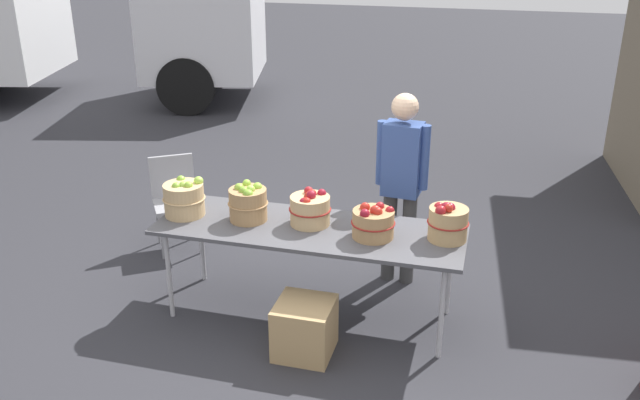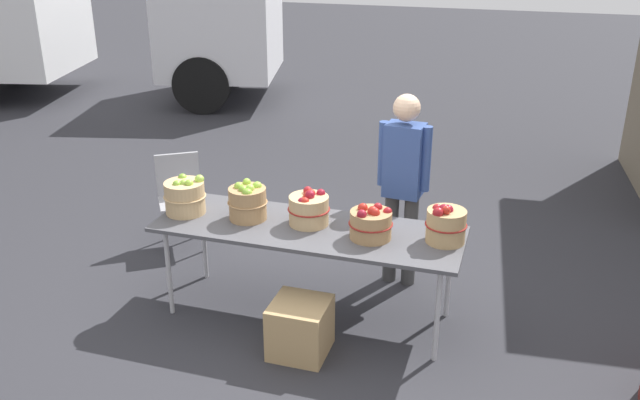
{
  "view_description": "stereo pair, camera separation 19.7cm",
  "coord_description": "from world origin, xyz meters",
  "px_view_note": "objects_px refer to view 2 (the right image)",
  "views": [
    {
      "loc": [
        1.27,
        -4.38,
        2.87
      ],
      "look_at": [
        0.0,
        0.3,
        0.85
      ],
      "focal_mm": 38.07,
      "sensor_mm": 36.0,
      "label": 1
    },
    {
      "loc": [
        1.46,
        -4.33,
        2.87
      ],
      "look_at": [
        0.0,
        0.3,
        0.85
      ],
      "focal_mm": 38.07,
      "sensor_mm": 36.0,
      "label": 2
    }
  ],
  "objects_px": {
    "apple_basket_green_1": "(248,202)",
    "apple_basket_red_1": "(371,223)",
    "vendor_adult": "(403,176)",
    "apple_basket_red_0": "(309,209)",
    "produce_crate": "(300,328)",
    "apple_basket_red_2": "(446,225)",
    "box_truck": "(8,7)",
    "apple_basket_green_0": "(185,196)",
    "folding_chair": "(180,193)",
    "market_table": "(308,232)"
  },
  "relations": [
    {
      "from": "apple_basket_green_0",
      "to": "box_truck",
      "type": "distance_m",
      "value": 8.06
    },
    {
      "from": "apple_basket_green_1",
      "to": "vendor_adult",
      "type": "distance_m",
      "value": 1.27
    },
    {
      "from": "vendor_adult",
      "to": "box_truck",
      "type": "xyz_separation_m",
      "value": [
        -7.61,
        4.53,
        0.53
      ]
    },
    {
      "from": "box_truck",
      "to": "folding_chair",
      "type": "xyz_separation_m",
      "value": [
        5.51,
        -4.41,
        -0.98
      ]
    },
    {
      "from": "apple_basket_red_2",
      "to": "box_truck",
      "type": "bearing_deg",
      "value": 147.13
    },
    {
      "from": "apple_basket_green_0",
      "to": "folding_chair",
      "type": "height_order",
      "value": "apple_basket_green_0"
    },
    {
      "from": "apple_basket_red_2",
      "to": "apple_basket_red_0",
      "type": "bearing_deg",
      "value": 179.97
    },
    {
      "from": "apple_basket_red_1",
      "to": "vendor_adult",
      "type": "height_order",
      "value": "vendor_adult"
    },
    {
      "from": "apple_basket_green_0",
      "to": "folding_chair",
      "type": "distance_m",
      "value": 1.1
    },
    {
      "from": "market_table",
      "to": "apple_basket_green_0",
      "type": "distance_m",
      "value": 1.01
    },
    {
      "from": "folding_chair",
      "to": "box_truck",
      "type": "bearing_deg",
      "value": 107.48
    },
    {
      "from": "apple_basket_red_2",
      "to": "box_truck",
      "type": "xyz_separation_m",
      "value": [
        -8.05,
        5.2,
        0.61
      ]
    },
    {
      "from": "apple_basket_green_1",
      "to": "apple_basket_red_2",
      "type": "height_order",
      "value": "apple_basket_red_2"
    },
    {
      "from": "apple_basket_red_2",
      "to": "folding_chair",
      "type": "distance_m",
      "value": 2.69
    },
    {
      "from": "apple_basket_red_0",
      "to": "produce_crate",
      "type": "height_order",
      "value": "apple_basket_red_0"
    },
    {
      "from": "market_table",
      "to": "box_truck",
      "type": "bearing_deg",
      "value": 143.25
    },
    {
      "from": "market_table",
      "to": "apple_basket_red_0",
      "type": "relative_size",
      "value": 7.24
    },
    {
      "from": "apple_basket_green_1",
      "to": "folding_chair",
      "type": "xyz_separation_m",
      "value": [
        -1.05,
        0.84,
        -0.38
      ]
    },
    {
      "from": "apple_basket_red_2",
      "to": "vendor_adult",
      "type": "relative_size",
      "value": 0.18
    },
    {
      "from": "vendor_adult",
      "to": "produce_crate",
      "type": "xyz_separation_m",
      "value": [
        -0.47,
        -1.22,
        -0.76
      ]
    },
    {
      "from": "apple_basket_red_0",
      "to": "folding_chair",
      "type": "distance_m",
      "value": 1.76
    },
    {
      "from": "apple_basket_red_0",
      "to": "apple_basket_red_1",
      "type": "distance_m",
      "value": 0.51
    },
    {
      "from": "apple_basket_red_2",
      "to": "produce_crate",
      "type": "relative_size",
      "value": 0.75
    },
    {
      "from": "vendor_adult",
      "to": "box_truck",
      "type": "relative_size",
      "value": 0.2
    },
    {
      "from": "apple_basket_red_0",
      "to": "apple_basket_red_2",
      "type": "xyz_separation_m",
      "value": [
        1.01,
        -0.0,
        0.01
      ]
    },
    {
      "from": "box_truck",
      "to": "produce_crate",
      "type": "xyz_separation_m",
      "value": [
        7.15,
        -5.75,
        -1.29
      ]
    },
    {
      "from": "apple_basket_green_0",
      "to": "vendor_adult",
      "type": "distance_m",
      "value": 1.73
    },
    {
      "from": "apple_basket_green_1",
      "to": "vendor_adult",
      "type": "height_order",
      "value": "vendor_adult"
    },
    {
      "from": "box_truck",
      "to": "produce_crate",
      "type": "distance_m",
      "value": 9.26
    },
    {
      "from": "apple_basket_red_1",
      "to": "apple_basket_red_2",
      "type": "bearing_deg",
      "value": 10.48
    },
    {
      "from": "folding_chair",
      "to": "produce_crate",
      "type": "xyz_separation_m",
      "value": [
        1.64,
        -1.34,
        -0.31
      ]
    },
    {
      "from": "apple_basket_green_1",
      "to": "apple_basket_red_2",
      "type": "xyz_separation_m",
      "value": [
        1.49,
        0.05,
        -0.0
      ]
    },
    {
      "from": "apple_basket_green_1",
      "to": "box_truck",
      "type": "xyz_separation_m",
      "value": [
        -6.56,
        5.25,
        0.6
      ]
    },
    {
      "from": "apple_basket_red_2",
      "to": "apple_basket_red_1",
      "type": "bearing_deg",
      "value": -169.52
    },
    {
      "from": "apple_basket_red_0",
      "to": "apple_basket_red_2",
      "type": "bearing_deg",
      "value": -0.03
    },
    {
      "from": "apple_basket_red_1",
      "to": "box_truck",
      "type": "xyz_separation_m",
      "value": [
        -7.53,
        5.3,
        0.63
      ]
    },
    {
      "from": "apple_basket_green_1",
      "to": "apple_basket_red_0",
      "type": "relative_size",
      "value": 0.96
    },
    {
      "from": "apple_basket_red_1",
      "to": "produce_crate",
      "type": "distance_m",
      "value": 0.89
    },
    {
      "from": "apple_basket_red_0",
      "to": "vendor_adult",
      "type": "distance_m",
      "value": 0.89
    },
    {
      "from": "apple_basket_green_0",
      "to": "apple_basket_red_0",
      "type": "distance_m",
      "value": 0.98
    },
    {
      "from": "apple_basket_green_0",
      "to": "apple_basket_red_1",
      "type": "distance_m",
      "value": 1.48
    },
    {
      "from": "apple_basket_green_0",
      "to": "box_truck",
      "type": "height_order",
      "value": "box_truck"
    },
    {
      "from": "apple_basket_green_1",
      "to": "apple_basket_red_1",
      "type": "bearing_deg",
      "value": -2.77
    },
    {
      "from": "market_table",
      "to": "folding_chair",
      "type": "height_order",
      "value": "folding_chair"
    },
    {
      "from": "apple_basket_green_0",
      "to": "box_truck",
      "type": "bearing_deg",
      "value": 138.88
    },
    {
      "from": "market_table",
      "to": "vendor_adult",
      "type": "relative_size",
      "value": 1.41
    },
    {
      "from": "apple_basket_red_2",
      "to": "box_truck",
      "type": "distance_m",
      "value": 9.6
    },
    {
      "from": "apple_basket_green_1",
      "to": "apple_basket_red_2",
      "type": "bearing_deg",
      "value": 1.87
    },
    {
      "from": "apple_basket_red_0",
      "to": "produce_crate",
      "type": "distance_m",
      "value": 0.88
    },
    {
      "from": "apple_basket_green_0",
      "to": "apple_basket_green_1",
      "type": "xyz_separation_m",
      "value": [
        0.51,
        0.04,
        0.0
      ]
    }
  ]
}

